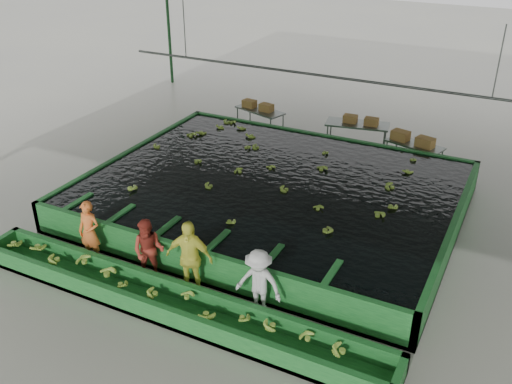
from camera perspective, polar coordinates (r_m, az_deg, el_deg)
The scene contains 21 objects.
ground at distance 15.13m, azimuth -0.86°, elevation -4.14°, with size 80.00×80.00×0.00m, color gray.
shed_roof at distance 13.23m, azimuth -1.01°, elevation 14.67°, with size 20.00×22.00×0.04m, color #93979C.
shed_posts at distance 13.99m, azimuth -0.93°, elevation 4.62°, with size 20.00×22.00×5.00m, color #153D1C, non-canonical shape.
flotation_tank at distance 16.08m, azimuth 1.61°, elevation -0.28°, with size 10.00×8.00×0.90m, color #1E6627, non-canonical shape.
tank_water at distance 15.89m, azimuth 1.63°, elevation 1.00°, with size 9.70×7.70×0.00m, color black.
sorting_trough at distance 12.49m, azimuth -8.71°, elevation -10.83°, with size 10.00×1.00×0.50m, color #1E6627, non-canonical shape.
cableway_rail at distance 18.15m, azimuth 6.58°, elevation 11.50°, with size 0.08×0.08×14.00m, color #59605B.
rail_hanger_left at distance 20.15m, azimuth -7.18°, elevation 15.98°, with size 0.04×0.04×2.00m, color #59605B.
rail_hanger_right at distance 16.89m, azimuth 23.14°, elevation 11.85°, with size 0.04×0.04×2.00m, color #59605B.
worker_a at distance 14.23m, azimuth -16.30°, elevation -3.85°, with size 0.58×0.38×1.58m, color orange.
worker_b at distance 13.24m, azimuth -10.68°, elevation -5.77°, with size 0.75×0.59×1.55m, color #A23225.
worker_c at distance 12.60m, azimuth -6.69°, elevation -6.55°, with size 1.07×0.45×1.83m, color #EBEC4B.
worker_d at distance 11.96m, azimuth 0.25°, elevation -9.14°, with size 1.02×0.59×1.58m, color silver.
packing_table_left at distance 21.62m, azimuth 0.40°, elevation 7.15°, with size 1.93×0.77×0.88m, color #59605B, non-canonical shape.
packing_table_mid at distance 20.29m, azimuth 10.01°, elevation 5.49°, with size 2.15×0.86×0.98m, color #59605B, non-canonical shape.
packing_table_right at distance 19.33m, azimuth 15.46°, elevation 3.53°, with size 1.83×0.73×0.83m, color #59605B, non-canonical shape.
box_stack_left at distance 21.52m, azimuth 0.18°, elevation 8.30°, with size 1.27×0.35×0.27m, color olive, non-canonical shape.
box_stack_mid at distance 20.10m, azimuth 10.40°, elevation 6.74°, with size 1.20×0.33×0.26m, color olive, non-canonical shape.
box_stack_right at distance 19.19m, azimuth 15.33°, elevation 4.73°, with size 1.44×0.40×0.31m, color olive, non-canonical shape.
floating_bananas at distance 16.55m, azimuth 2.82°, elevation 2.09°, with size 9.20×6.27×0.13m, color #85AD36, non-canonical shape.
trough_bananas at distance 12.39m, azimuth -8.75°, elevation -10.28°, with size 8.88×0.59×0.12m, color #85AD36, non-canonical shape.
Camera 1 is at (6.04, -11.40, 7.90)m, focal length 40.00 mm.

